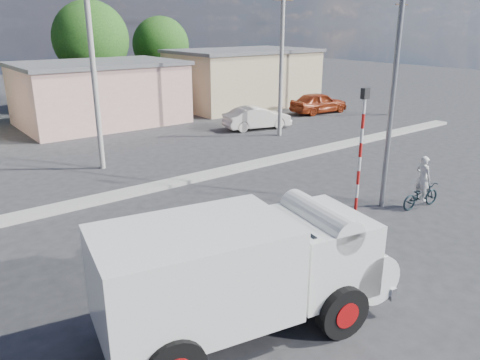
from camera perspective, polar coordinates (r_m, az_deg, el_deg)
ground_plane at (r=14.20m, az=10.35°, el=-8.48°), size 120.00×120.00×0.00m
median at (r=19.95m, az=-6.75°, el=0.01°), size 40.00×0.80×0.16m
truck at (r=10.05m, az=1.08°, el=-10.74°), size 6.73×3.49×2.65m
bicycle at (r=18.16m, az=21.15°, el=-1.77°), size 1.83×0.82×0.93m
cyclist at (r=18.05m, az=21.29°, el=-0.70°), size 0.46×0.64×1.64m
car_cream at (r=29.85m, az=2.09°, el=7.59°), size 4.51×2.39×1.41m
car_red at (r=35.77m, az=9.58°, el=9.28°), size 4.67×2.23×1.54m
traffic_pole at (r=16.55m, az=14.57°, el=4.73°), size 0.28×0.18×4.36m
streetlight at (r=16.75m, az=18.11°, el=12.81°), size 2.34×0.22×9.00m
building_row at (r=32.43m, az=-18.25°, el=10.12°), size 37.80×7.30×4.44m
tree_row at (r=37.69m, az=-27.19°, el=14.24°), size 34.13×7.32×8.10m
utility_poles at (r=24.14m, az=-5.37°, el=12.99°), size 35.40×0.24×8.00m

